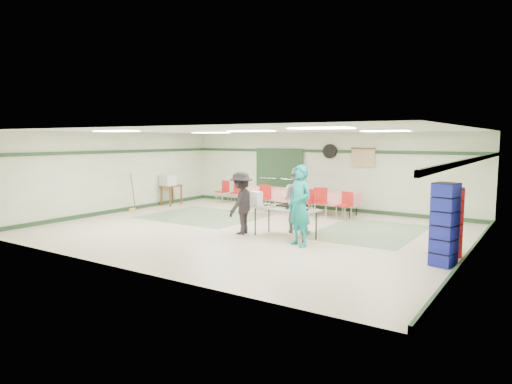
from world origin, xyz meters
The scene contains 42 objects.
floor centered at (0.00, 0.00, 0.00)m, with size 11.00×11.00×0.00m, color beige.
ceiling centered at (0.00, 0.00, 2.70)m, with size 11.00×11.00×0.00m, color white.
wall_back centered at (0.00, 4.50, 1.35)m, with size 11.00×11.00×0.00m, color silver.
wall_front centered at (0.00, -4.50, 1.35)m, with size 11.00×11.00×0.00m, color silver.
wall_left centered at (-5.50, 0.00, 1.35)m, with size 9.00×9.00×0.00m, color silver.
wall_right centered at (5.50, 0.00, 1.35)m, with size 9.00×9.00×0.00m, color silver.
trim_back centered at (0.00, 4.47, 2.05)m, with size 11.00×0.06×0.10m, color #1F3921.
baseboard_back centered at (0.00, 4.47, 0.06)m, with size 11.00×0.06×0.12m, color #1F3921.
trim_left centered at (-5.47, 0.00, 2.05)m, with size 9.00×0.06×0.10m, color #1F3921.
baseboard_left centered at (-5.47, 0.00, 0.06)m, with size 9.00×0.06×0.12m, color #1F3921.
trim_right centered at (5.47, 0.00, 2.05)m, with size 9.00×0.06×0.10m, color #1F3921.
baseboard_right centered at (5.47, 0.00, 0.06)m, with size 9.00×0.06×0.12m, color #1F3921.
green_patch_a centered at (-2.50, 1.00, 0.00)m, with size 3.50×3.00×0.01m, color slate.
green_patch_b centered at (2.80, 1.50, 0.00)m, with size 2.50×3.50×0.01m, color slate.
double_door_left centered at (-2.20, 4.44, 1.05)m, with size 0.90×0.06×2.10m, color gray.
double_door_right centered at (-1.25, 4.44, 1.05)m, with size 0.90×0.06×2.10m, color gray.
door_frame centered at (-1.73, 4.42, 1.05)m, with size 2.00×0.03×2.15m, color #1F3921.
wall_fan centered at (0.30, 4.44, 2.05)m, with size 0.50×0.50×0.10m, color black.
scroll_banner centered at (1.50, 4.44, 1.85)m, with size 0.80×0.02×0.60m, color tan.
serving_table centered at (1.27, -0.37, 0.71)m, with size 1.80×0.91×0.76m.
sheet_tray_right centered at (1.79, -0.44, 0.77)m, with size 0.53×0.40×0.02m, color silver.
sheet_tray_mid centered at (1.10, -0.30, 0.77)m, with size 0.62×0.47×0.02m, color silver.
sheet_tray_left centered at (0.75, -0.43, 0.77)m, with size 0.61×0.47×0.02m, color silver.
baking_pan centered at (1.34, -0.42, 0.80)m, with size 0.45×0.28×0.08m, color black.
foam_box_stack centered at (0.40, -0.35, 0.94)m, with size 0.25×0.23×0.35m, color white.
volunteer_teal centered at (2.00, -0.96, 0.95)m, with size 0.69×0.45×1.89m, color #138480.
volunteer_grey centered at (1.22, 0.35, 0.87)m, with size 0.84×0.66×1.74m, color gray.
volunteer_dark centered at (0.08, -0.58, 0.82)m, with size 1.06×0.61×1.64m, color black.
dining_table_a centered at (0.83, 3.45, 0.57)m, with size 1.83×0.86×0.77m.
dining_table_b centered at (-1.37, 3.45, 0.57)m, with size 1.83×0.99×0.77m.
chair_a centered at (0.71, 2.88, 0.58)m, with size 0.58×0.58×0.94m.
chair_b centered at (0.21, 2.88, 0.53)m, with size 0.47×0.47×0.86m.
chair_c centered at (1.56, 2.88, 0.53)m, with size 0.48×0.48×0.86m.
chair_d centered at (-1.42, 2.88, 0.55)m, with size 0.49×0.49×0.90m.
chair_loose_a centered at (-3.29, 3.92, 0.51)m, with size 0.47×0.47×0.83m.
chair_loose_b centered at (-3.80, 3.73, 0.54)m, with size 0.49×0.49×0.88m.
crate_stack_blue_a centered at (5.15, -0.76, 0.73)m, with size 0.37×0.37×1.45m, color #191F97.
crate_stack_red centered at (5.15, 0.01, 0.73)m, with size 0.37×0.37×1.46m, color maroon.
crate_stack_blue_b centered at (5.15, -0.92, 0.82)m, with size 0.42×0.42×1.64m, color #191F97.
printer_table centered at (-5.15, 2.26, 0.63)m, with size 0.59×0.85×0.74m.
office_printer centered at (-5.15, 2.08, 0.94)m, with size 0.50×0.43×0.39m, color #BBBCB6.
broom centered at (-5.23, 0.47, 0.68)m, with size 0.03×0.03×1.30m, color brown.
Camera 1 is at (6.89, -10.20, 2.48)m, focal length 32.00 mm.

